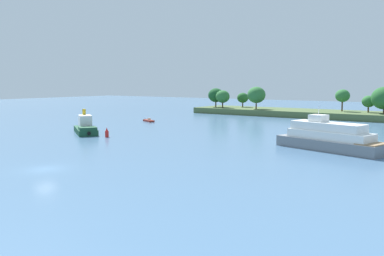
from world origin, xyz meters
The scene contains 6 objects.
ground_plane centered at (0.00, 0.00, 0.00)m, with size 400.00×400.00×0.00m, color #476B8E.
treeline_island centered at (3.19, 92.71, 2.49)m, with size 81.14×17.25×9.35m.
tugboat centered at (-23.01, 25.72, 1.25)m, with size 11.48×9.38×4.95m.
white_riverboat centered at (24.20, 33.84, 1.89)m, with size 17.42×9.28×6.81m.
fishing_skiff centered at (-29.07, 52.34, 0.27)m, with size 4.89×3.40×0.98m.
channel_buoy_red centered at (-15.22, 24.32, 0.81)m, with size 0.70×0.70×1.90m.
Camera 1 is at (41.88, -28.71, 10.47)m, focal length 37.34 mm.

